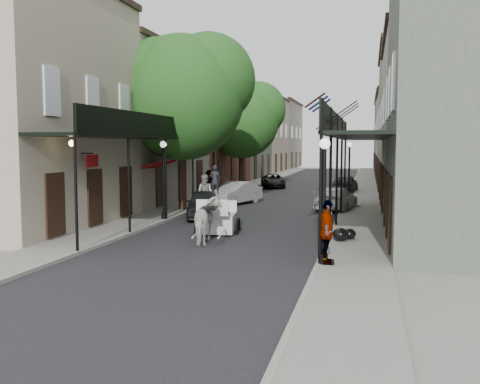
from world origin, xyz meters
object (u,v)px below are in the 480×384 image
Objects in this scene: tree_far at (246,118)px; car_left_near at (204,204)px; lamppost_right_far at (349,169)px; car_right_near at (336,199)px; horse at (209,220)px; pedestrian_sidewalk_left at (210,183)px; car_right_far at (345,183)px; car_left_far at (273,181)px; tree_near at (190,93)px; carriage at (218,205)px; car_left_mid at (235,193)px; pedestrian_walking at (206,193)px; lamppost_right_near at (324,199)px; pedestrian_sidewalk_right at (327,232)px; lamppost_left at (164,179)px.

car_left_near is at bearing -84.35° from tree_far.
lamppost_right_far is 0.84× the size of car_right_near.
horse is (3.88, -23.14, -4.98)m from tree_far.
car_left_near is at bearing 99.88° from pedestrian_sidewalk_left.
pedestrian_sidewalk_left is 0.40× the size of car_right_near.
car_right_far is (-0.50, 6.05, -1.34)m from lamppost_right_far.
lamppost_right_far is at bearing -66.52° from car_left_far.
car_left_far is at bearing 126.21° from lamppost_right_far.
pedestrian_sidewalk_left is (-5.15, 17.11, 0.15)m from horse.
tree_near is 9.12m from carriage.
car_right_near is at bearing 16.77° from tree_near.
tree_far is 2.07× the size of car_left_near.
car_left_near is 6.46m from car_left_mid.
horse is 12.16m from car_right_near.
horse is 0.49× the size of car_left_near.
car_right_near is (6.20, -1.47, -0.05)m from car_left_mid.
car_left_far is at bearing -113.48° from pedestrian_sidewalk_left.
tree_near reaches higher than pedestrian_walking.
pedestrian_walking is 1.14× the size of pedestrian_sidewalk_left.
car_right_near is (7.80, 2.35, -5.85)m from tree_near.
lamppost_right_near reaches higher than pedestrian_sidewalk_left.
pedestrian_sidewalk_right reaches higher than pedestrian_walking.
carriage reaches higher than pedestrian_sidewalk_left.
horse is 0.48× the size of car_left_mid.
lamppost_left is at bearing -61.21° from horse.
car_left_mid is (-6.70, -4.00, -1.36)m from lamppost_right_far.
lamppost_right_far is 2.09× the size of pedestrian_sidewalk_left.
car_right_near is (-0.50, 14.53, -1.41)m from lamppost_right_near.
car_right_far is at bearing 64.79° from pedestrian_walking.
pedestrian_sidewalk_left reaches higher than car_left_near.
tree_far reaches higher than pedestrian_sidewalk_left.
horse is 9.97m from pedestrian_walking.
lamppost_right_far is 0.88× the size of car_left_mid.
carriage is (3.45, -6.50, -5.38)m from tree_near.
tree_far is 1.95× the size of car_right_near.
tree_near is 3.37× the size of carriage.
car_left_mid is 6.37m from car_right_near.
tree_far is 4.28× the size of pedestrian_walking.
horse is 23.36m from car_right_far.
pedestrian_sidewalk_left is 0.42× the size of car_left_mid.
tree_far reaches higher than pedestrian_walking.
tree_near is at bearing -89.81° from tree_far.
tree_near is 5.05× the size of pedestrian_sidewalk_right.
lamppost_left is 6.33m from horse.
lamppost_right_near is 0.89× the size of car_left_near.
pedestrian_sidewalk_right reaches higher than car_left_far.
car_left_far is at bearing 84.62° from tree_near.
carriage is 1.42× the size of pedestrian_walking.
pedestrian_walking is at bearing -84.20° from car_left_mid.
lamppost_right_near is 20.00m from lamppost_right_far.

